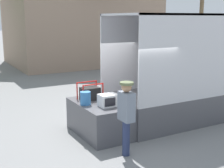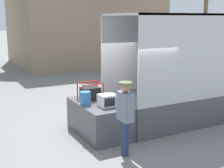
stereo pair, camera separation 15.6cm
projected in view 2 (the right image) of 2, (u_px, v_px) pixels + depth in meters
name	position (u px, v px, depth m)	size (l,w,h in m)	color
ground_plane	(118.00, 130.00, 9.27)	(160.00, 160.00, 0.00)	gray
box_truck	(215.00, 84.00, 10.85)	(6.70, 2.18, 3.40)	silver
tailgate_deck	(99.00, 118.00, 8.90)	(1.20, 2.07, 0.92)	#4C4C51
microwave	(108.00, 100.00, 8.43)	(0.50, 0.40, 0.33)	white
portable_generator	(91.00, 93.00, 9.11)	(0.66, 0.47, 0.51)	black
orange_bucket	(85.00, 98.00, 8.59)	(0.29, 0.29, 0.36)	#3370B2
worker_person	(125.00, 111.00, 7.35)	(0.33, 0.44, 1.82)	navy
house_backdrop	(84.00, 9.00, 22.74)	(10.44, 7.57, 7.64)	gray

